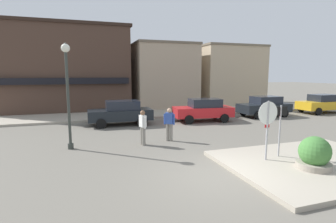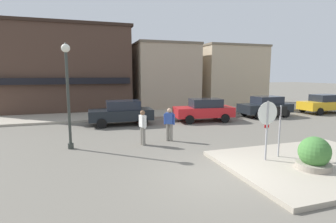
{
  "view_description": "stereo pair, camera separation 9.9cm",
  "coord_description": "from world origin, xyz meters",
  "px_view_note": "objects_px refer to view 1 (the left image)",
  "views": [
    {
      "loc": [
        -4.06,
        -7.03,
        3.24
      ],
      "look_at": [
        -0.22,
        4.5,
        1.5
      ],
      "focal_mm": 28.0,
      "sensor_mm": 36.0,
      "label": 1
    },
    {
      "loc": [
        -3.97,
        -7.06,
        3.24
      ],
      "look_at": [
        -0.22,
        4.5,
        1.5
      ],
      "focal_mm": 28.0,
      "sensor_mm": 36.0,
      "label": 2
    }
  ],
  "objects_px": {
    "parked_car_second": "(203,110)",
    "parked_car_third": "(264,106)",
    "stop_sign": "(267,123)",
    "parked_car_fourth": "(322,103)",
    "parked_car_nearest": "(121,112)",
    "lamp_post": "(67,81)",
    "planter": "(314,156)",
    "pedestrian_crossing_near": "(143,126)",
    "pedestrian_crossing_far": "(169,123)",
    "one_way_sign": "(280,126)"
  },
  "relations": [
    {
      "from": "planter",
      "to": "parked_car_third",
      "type": "bearing_deg",
      "value": 59.01
    },
    {
      "from": "lamp_post",
      "to": "one_way_sign",
      "type": "bearing_deg",
      "value": -28.42
    },
    {
      "from": "stop_sign",
      "to": "pedestrian_crossing_near",
      "type": "distance_m",
      "value": 5.39
    },
    {
      "from": "parked_car_nearest",
      "to": "parked_car_second",
      "type": "relative_size",
      "value": 0.97
    },
    {
      "from": "one_way_sign",
      "to": "parked_car_second",
      "type": "height_order",
      "value": "one_way_sign"
    },
    {
      "from": "stop_sign",
      "to": "lamp_post",
      "type": "relative_size",
      "value": 0.51
    },
    {
      "from": "lamp_post",
      "to": "parked_car_nearest",
      "type": "xyz_separation_m",
      "value": [
        2.89,
        4.81,
        -2.15
      ]
    },
    {
      "from": "pedestrian_crossing_far",
      "to": "pedestrian_crossing_near",
      "type": "bearing_deg",
      "value": -166.47
    },
    {
      "from": "pedestrian_crossing_far",
      "to": "planter",
      "type": "bearing_deg",
      "value": -59.73
    },
    {
      "from": "stop_sign",
      "to": "one_way_sign",
      "type": "height_order",
      "value": "stop_sign"
    },
    {
      "from": "planter",
      "to": "parked_car_second",
      "type": "relative_size",
      "value": 0.29
    },
    {
      "from": "planter",
      "to": "parked_car_fourth",
      "type": "xyz_separation_m",
      "value": [
        11.92,
        10.23,
        0.25
      ]
    },
    {
      "from": "pedestrian_crossing_far",
      "to": "parked_car_nearest",
      "type": "bearing_deg",
      "value": 108.74
    },
    {
      "from": "planter",
      "to": "pedestrian_crossing_near",
      "type": "bearing_deg",
      "value": 131.76
    },
    {
      "from": "parked_car_fourth",
      "to": "parked_car_nearest",
      "type": "bearing_deg",
      "value": 179.74
    },
    {
      "from": "stop_sign",
      "to": "pedestrian_crossing_far",
      "type": "height_order",
      "value": "stop_sign"
    },
    {
      "from": "parked_car_second",
      "to": "parked_car_third",
      "type": "distance_m",
      "value": 5.37
    },
    {
      "from": "lamp_post",
      "to": "parked_car_nearest",
      "type": "bearing_deg",
      "value": 58.94
    },
    {
      "from": "parked_car_nearest",
      "to": "pedestrian_crossing_far",
      "type": "xyz_separation_m",
      "value": [
        1.64,
        -4.84,
        0.06
      ]
    },
    {
      "from": "one_way_sign",
      "to": "parked_car_second",
      "type": "relative_size",
      "value": 0.51
    },
    {
      "from": "planter",
      "to": "lamp_post",
      "type": "distance_m",
      "value": 9.79
    },
    {
      "from": "stop_sign",
      "to": "parked_car_fourth",
      "type": "bearing_deg",
      "value": 34.99
    },
    {
      "from": "parked_car_second",
      "to": "pedestrian_crossing_near",
      "type": "bearing_deg",
      "value": -138.66
    },
    {
      "from": "planter",
      "to": "parked_car_fourth",
      "type": "height_order",
      "value": "parked_car_fourth"
    },
    {
      "from": "parked_car_second",
      "to": "parked_car_third",
      "type": "relative_size",
      "value": 1.02
    },
    {
      "from": "parked_car_third",
      "to": "parked_car_fourth",
      "type": "distance_m",
      "value": 5.79
    },
    {
      "from": "parked_car_nearest",
      "to": "stop_sign",
      "type": "bearing_deg",
      "value": -66.62
    },
    {
      "from": "parked_car_second",
      "to": "pedestrian_crossing_near",
      "type": "relative_size",
      "value": 2.58
    },
    {
      "from": "pedestrian_crossing_near",
      "to": "stop_sign",
      "type": "bearing_deg",
      "value": -46.69
    },
    {
      "from": "parked_car_nearest",
      "to": "lamp_post",
      "type": "bearing_deg",
      "value": -121.06
    },
    {
      "from": "stop_sign",
      "to": "parked_car_third",
      "type": "relative_size",
      "value": 0.57
    },
    {
      "from": "parked_car_fourth",
      "to": "pedestrian_crossing_far",
      "type": "bearing_deg",
      "value": -162.52
    },
    {
      "from": "stop_sign",
      "to": "parked_car_third",
      "type": "bearing_deg",
      "value": 51.82
    },
    {
      "from": "parked_car_third",
      "to": "pedestrian_crossing_far",
      "type": "relative_size",
      "value": 2.52
    },
    {
      "from": "pedestrian_crossing_near",
      "to": "pedestrian_crossing_far",
      "type": "xyz_separation_m",
      "value": [
        1.39,
        0.34,
        0.0
      ]
    },
    {
      "from": "stop_sign",
      "to": "parked_car_nearest",
      "type": "bearing_deg",
      "value": 113.38
    },
    {
      "from": "pedestrian_crossing_far",
      "to": "lamp_post",
      "type": "bearing_deg",
      "value": 179.62
    },
    {
      "from": "parked_car_third",
      "to": "lamp_post",
      "type": "bearing_deg",
      "value": -161.26
    },
    {
      "from": "pedestrian_crossing_near",
      "to": "parked_car_third",
      "type": "bearing_deg",
      "value": 25.3
    },
    {
      "from": "one_way_sign",
      "to": "planter",
      "type": "xyz_separation_m",
      "value": [
        0.19,
        -1.42,
        -0.77
      ]
    },
    {
      "from": "lamp_post",
      "to": "parked_car_nearest",
      "type": "distance_m",
      "value": 6.01
    },
    {
      "from": "pedestrian_crossing_near",
      "to": "lamp_post",
      "type": "bearing_deg",
      "value": 173.37
    },
    {
      "from": "lamp_post",
      "to": "parked_car_third",
      "type": "distance_m",
      "value": 14.79
    },
    {
      "from": "planter",
      "to": "pedestrian_crossing_near",
      "type": "relative_size",
      "value": 0.76
    },
    {
      "from": "parked_car_second",
      "to": "pedestrian_crossing_far",
      "type": "bearing_deg",
      "value": -132.16
    },
    {
      "from": "lamp_post",
      "to": "parked_car_second",
      "type": "xyz_separation_m",
      "value": [
        8.5,
        4.35,
        -2.15
      ]
    },
    {
      "from": "parked_car_nearest",
      "to": "pedestrian_crossing_far",
      "type": "relative_size",
      "value": 2.51
    },
    {
      "from": "planter",
      "to": "parked_car_nearest",
      "type": "bearing_deg",
      "value": 115.13
    },
    {
      "from": "parked_car_fourth",
      "to": "parked_car_third",
      "type": "bearing_deg",
      "value": -179.71
    },
    {
      "from": "one_way_sign",
      "to": "pedestrian_crossing_near",
      "type": "bearing_deg",
      "value": 139.8
    }
  ]
}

